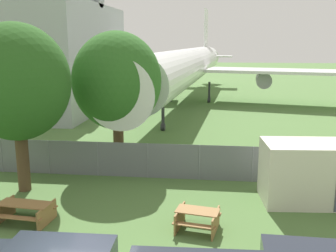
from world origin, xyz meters
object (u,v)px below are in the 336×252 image
Objects in this scene: picnic_bench_near_cabin at (197,218)px; tree_near_hangar at (117,81)px; portable_cabin at (319,173)px; airplane at (188,66)px; tree_behind_benches at (17,83)px; picnic_bench_open_grass at (25,210)px.

picnic_bench_near_cabin is 0.24× the size of tree_near_hangar.
picnic_bench_near_cabin is at bearing -152.06° from portable_cabin.
portable_cabin is 5.89m from picnic_bench_near_cabin.
airplane is 6.32× the size of tree_behind_benches.
tree_near_hangar is (-4.59, 7.08, 4.13)m from picnic_bench_near_cabin.
airplane is 29.28m from picnic_bench_near_cabin.
tree_near_hangar is (-2.29, -21.89, 0.56)m from airplane.
tree_behind_benches is (-1.56, 3.10, 4.42)m from picnic_bench_open_grass.
picnic_bench_near_cabin is at bearing 8.91° from airplane.
picnic_bench_open_grass is at bearing -178.76° from picnic_bench_near_cabin.
tree_behind_benches reaches higher than tree_near_hangar.
airplane reaches higher than picnic_bench_open_grass.
tree_near_hangar reaches higher than picnic_bench_near_cabin.
airplane reaches higher than picnic_bench_near_cabin.
picnic_bench_near_cabin is 9.60m from tree_behind_benches.
tree_behind_benches is (-3.39, -4.11, 0.30)m from tree_near_hangar.
picnic_bench_open_grass is 8.51m from tree_near_hangar.
airplane is at bearing 94.54° from picnic_bench_near_cabin.
picnic_bench_near_cabin and picnic_bench_open_grass have the same top height.
tree_near_hangar reaches higher than picnic_bench_open_grass.
airplane reaches higher than portable_cabin.
tree_behind_benches is (-7.98, 2.97, 4.43)m from picnic_bench_near_cabin.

